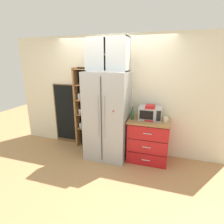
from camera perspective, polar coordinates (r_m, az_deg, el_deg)
The scene contains 11 objects.
ground_plane at distance 4.08m, azimuth -1.35°, elevation -13.49°, with size 10.52×10.52×0.00m, color tan.
wall_back_cream at distance 3.99m, azimuth 0.41°, elevation 5.45°, with size 4.83×0.10×2.55m, color silver.
refrigerator at distance 3.71m, azimuth -1.47°, elevation -1.22°, with size 0.86×0.73×1.82m.
pantry_shelf_column at distance 4.22m, azimuth -8.78°, elevation 1.37°, with size 0.45×0.25×1.88m.
counter_cabinet at distance 3.78m, azimuth 11.60°, elevation -8.84°, with size 0.82×0.59×0.88m.
microwave at distance 3.62m, azimuth 12.24°, elevation -0.32°, with size 0.44×0.33×0.26m.
coffee_maker at distance 3.57m, azimuth 12.15°, elevation -0.11°, with size 0.17×0.20×0.31m.
mug_cream at distance 3.57m, azimuth 16.88°, elevation -2.32°, with size 0.12×0.08×0.09m.
bottle_green at distance 3.57m, azimuth 6.60°, elevation -0.58°, with size 0.06×0.06×0.26m.
upper_cabinet at distance 3.58m, azimuth -1.36°, elevation 17.99°, with size 0.82×0.32×0.63m.
chalkboard_menu at distance 4.56m, azimuth -14.64°, elevation -0.58°, with size 0.60×0.04×1.48m.
Camera 1 is at (1.17, -3.34, 2.03)m, focal length 28.38 mm.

